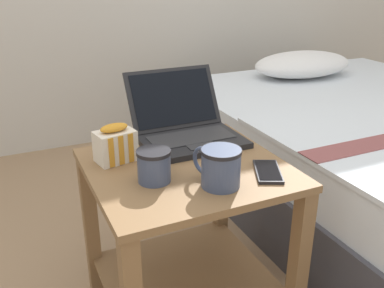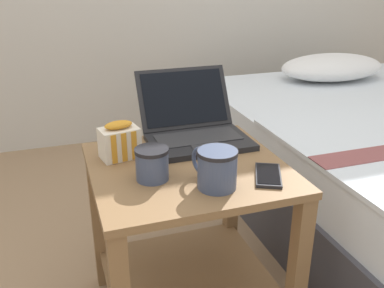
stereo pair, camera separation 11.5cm
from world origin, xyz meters
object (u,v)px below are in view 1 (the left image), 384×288
object	(u,v)px
mug_front_right	(220,165)
cell_phone	(268,171)
snack_bag	(115,144)
laptop	(186,127)
mug_front_left	(154,163)

from	to	relation	value
mug_front_right	cell_phone	bearing A→B (deg)	2.62
snack_bag	laptop	bearing A→B (deg)	15.31
laptop	cell_phone	world-z (taller)	laptop
laptop	cell_phone	xyz separation A→B (m)	(0.10, -0.32, -0.04)
laptop	snack_bag	xyz separation A→B (m)	(-0.25, -0.07, 0.01)
mug_front_left	mug_front_right	xyz separation A→B (m)	(0.14, -0.10, 0.01)
snack_bag	cell_phone	world-z (taller)	snack_bag
cell_phone	mug_front_left	bearing A→B (deg)	163.19
snack_bag	cell_phone	xyz separation A→B (m)	(0.35, -0.25, -0.05)
laptop	mug_front_left	world-z (taller)	laptop
mug_front_right	laptop	bearing A→B (deg)	80.74
mug_front_left	snack_bag	world-z (taller)	snack_bag
mug_front_right	snack_bag	world-z (taller)	snack_bag
mug_front_left	mug_front_right	distance (m)	0.17
mug_front_left	snack_bag	bearing A→B (deg)	109.63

